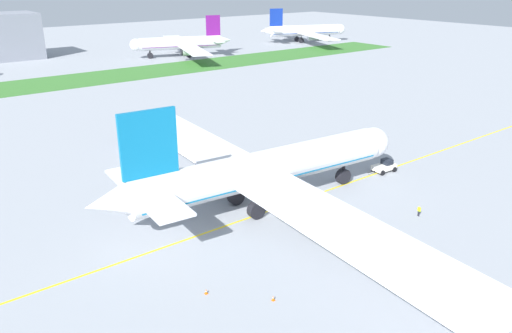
{
  "coord_description": "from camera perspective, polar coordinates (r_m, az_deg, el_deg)",
  "views": [
    {
      "loc": [
        -40.99,
        -51.53,
        32.49
      ],
      "look_at": [
        5.1,
        7.8,
        3.73
      ],
      "focal_mm": 35.34,
      "sensor_mm": 36.0,
      "label": 1
    }
  ],
  "objects": [
    {
      "name": "apron_taxi_line",
      "position": [
        73.38,
        0.62,
        -5.33
      ],
      "size": [
        280.0,
        0.36,
        0.01
      ],
      "primitive_type": "cube",
      "color": "yellow",
      "rests_on": "ground"
    },
    {
      "name": "grass_median_strip",
      "position": [
        173.3,
        -23.73,
        8.41
      ],
      "size": [
        320.0,
        24.0,
        0.1
      ],
      "primitive_type": "cube",
      "color": "#38722D",
      "rests_on": "ground"
    },
    {
      "name": "airliner_foreground",
      "position": [
        73.12,
        0.52,
        -0.44
      ],
      "size": [
        50.67,
        80.18,
        17.18
      ],
      "color": "white",
      "rests_on": "ground"
    },
    {
      "name": "parked_airliner_far_right",
      "position": [
        217.38,
        -8.38,
        13.63
      ],
      "size": [
        41.15,
        64.54,
        16.51
      ],
      "color": "white",
      "rests_on": "ground"
    },
    {
      "name": "traffic_cone_near_nose",
      "position": [
        55.34,
        1.97,
        -14.66
      ],
      "size": [
        0.36,
        0.36,
        0.58
      ],
      "color": "#F2590C",
      "rests_on": "ground"
    },
    {
      "name": "parked_airliner_far_outer",
      "position": [
        264.74,
        5.4,
        15.05
      ],
      "size": [
        44.05,
        69.96,
        16.72
      ],
      "color": "white",
      "rests_on": "ground"
    },
    {
      "name": "service_truck_baggage_loader",
      "position": [
        106.96,
        -13.35,
        3.6
      ],
      "size": [
        6.55,
        4.28,
        3.01
      ],
      "color": "#33478C",
      "rests_on": "ground"
    },
    {
      "name": "traffic_cone_port_wing",
      "position": [
        56.53,
        -5.67,
        -13.9
      ],
      "size": [
        0.36,
        0.36,
        0.58
      ],
      "color": "#F2590C",
      "rests_on": "ground"
    },
    {
      "name": "ground_plane",
      "position": [
        73.42,
        0.6,
        -5.32
      ],
      "size": [
        600.0,
        600.0,
        0.0
      ],
      "primitive_type": "plane",
      "color": "#9399A0",
      "rests_on": "ground"
    },
    {
      "name": "ground_crew_wingwalker_port",
      "position": [
        75.85,
        17.97,
        -4.7
      ],
      "size": [
        0.27,
        0.56,
        1.61
      ],
      "color": "black",
      "rests_on": "ground"
    },
    {
      "name": "pushback_tug",
      "position": [
        91.06,
        14.34,
        0.04
      ],
      "size": [
        6.1,
        2.86,
        2.2
      ],
      "color": "white",
      "rests_on": "ground"
    }
  ]
}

